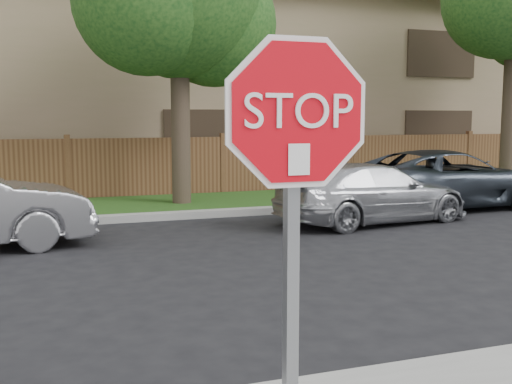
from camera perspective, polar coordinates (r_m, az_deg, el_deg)
name	(u,v)px	position (r m, az deg, el deg)	size (l,w,h in m)	color
far_curb	(75,221)	(12.46, -16.87, -2.65)	(70.00, 0.30, 0.15)	gray
grass_strip	(72,210)	(14.10, -17.15, -1.61)	(70.00, 3.00, 0.12)	#1E4714
fence	(68,171)	(15.60, -17.46, 1.93)	(70.00, 0.12, 1.60)	#54321D
apartment_building	(59,75)	(21.19, -18.21, 10.58)	(35.20, 9.20, 7.20)	#947F5C
stop_sign	(295,180)	(2.90, 3.76, 1.19)	(1.01, 0.13, 2.55)	gray
sedan_right	(373,193)	(12.34, 11.05, -0.08)	(1.70, 4.17, 1.21)	#B2B5BA
sedan_far_right	(447,179)	(14.74, 17.69, 1.19)	(2.28, 4.94, 1.37)	#2F363F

